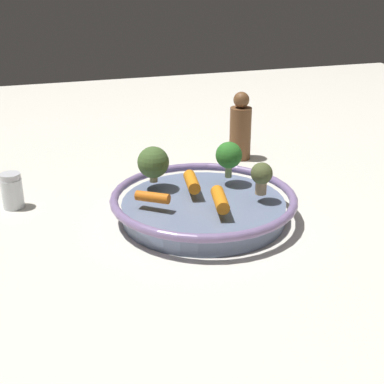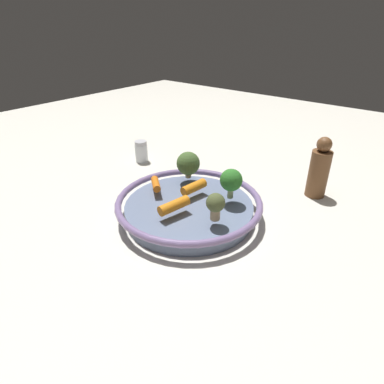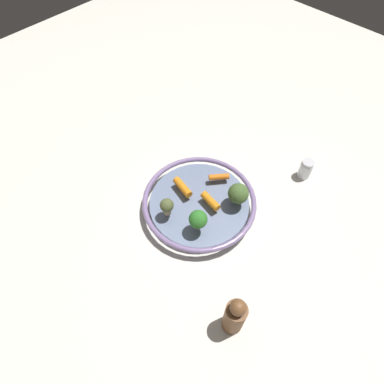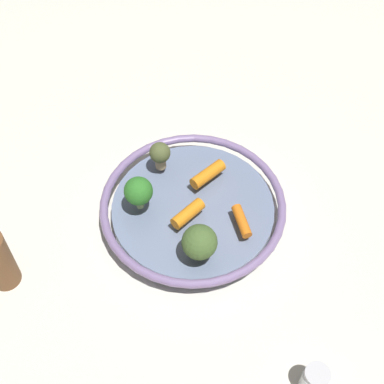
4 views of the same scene
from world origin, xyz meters
name	(u,v)px [view 2 (image 2 of 4)]	position (x,y,z in m)	size (l,w,h in m)	color
ground_plane	(189,216)	(0.00, 0.00, 0.00)	(2.43, 2.43, 0.00)	silver
serving_bowl	(189,207)	(0.00, 0.00, 0.02)	(0.31, 0.31, 0.05)	slate
baby_carrot_near_rim	(156,184)	(0.09, 0.01, 0.05)	(0.02, 0.02, 0.06)	orange
baby_carrot_right	(174,206)	(-0.01, 0.06, 0.06)	(0.02, 0.02, 0.07)	orange
baby_carrot_left	(194,187)	(0.01, -0.03, 0.06)	(0.02, 0.02, 0.06)	orange
broccoli_floret_large	(216,204)	(-0.09, 0.03, 0.08)	(0.04, 0.04, 0.05)	tan
broccoli_floret_small	(231,180)	(-0.07, -0.06, 0.09)	(0.05, 0.05, 0.06)	#95AB66
broccoli_floret_edge	(188,164)	(0.07, -0.08, 0.08)	(0.05, 0.05, 0.06)	tan
salt_shaker	(141,152)	(0.30, -0.15, 0.03)	(0.04, 0.04, 0.06)	silver
pepper_mill	(319,170)	(-0.18, -0.27, 0.07)	(0.05, 0.05, 0.15)	brown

